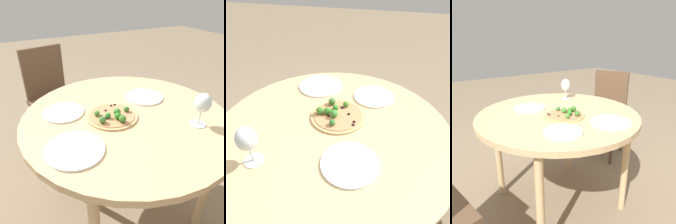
# 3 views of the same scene
# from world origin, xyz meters

# --- Properties ---
(ground_plane) EXTENTS (12.00, 12.00, 0.00)m
(ground_plane) POSITION_xyz_m (0.00, 0.00, 0.00)
(ground_plane) COLOR #847056
(dining_table) EXTENTS (1.14, 1.14, 0.76)m
(dining_table) POSITION_xyz_m (0.00, 0.00, 0.69)
(dining_table) COLOR tan
(dining_table) RESTS_ON ground_plane
(pizza) EXTENTS (0.28, 0.28, 0.05)m
(pizza) POSITION_xyz_m (-0.00, 0.09, 0.77)
(pizza) COLOR tan
(pizza) RESTS_ON dining_table
(wine_glass) EXTENTS (0.08, 0.08, 0.17)m
(wine_glass) POSITION_xyz_m (-0.26, -0.27, 0.88)
(wine_glass) COLOR silver
(wine_glass) RESTS_ON dining_table
(plate_near) EXTENTS (0.24, 0.24, 0.01)m
(plate_near) POSITION_xyz_m (0.12, -0.20, 0.77)
(plate_near) COLOR white
(plate_near) RESTS_ON dining_table
(plate_far) EXTENTS (0.26, 0.26, 0.01)m
(plate_far) POSITION_xyz_m (-0.17, 0.35, 0.77)
(plate_far) COLOR white
(plate_far) RESTS_ON dining_table
(plate_side) EXTENTS (0.23, 0.23, 0.01)m
(plate_side) POSITION_xyz_m (0.17, 0.31, 0.77)
(plate_side) COLOR white
(plate_side) RESTS_ON dining_table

